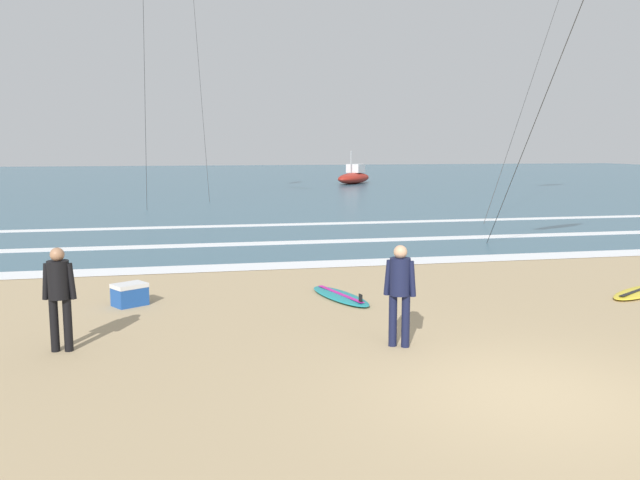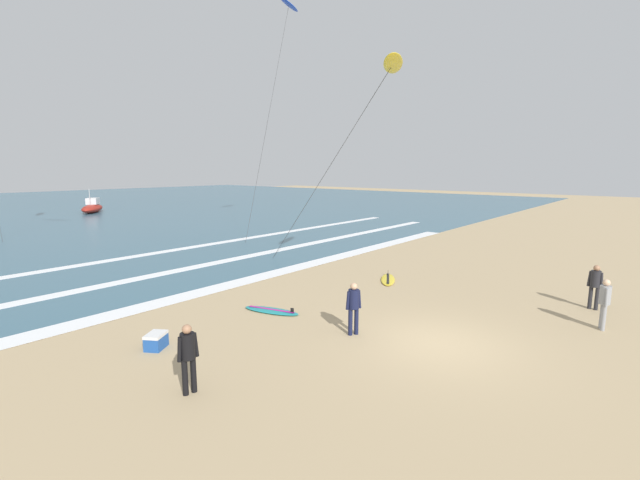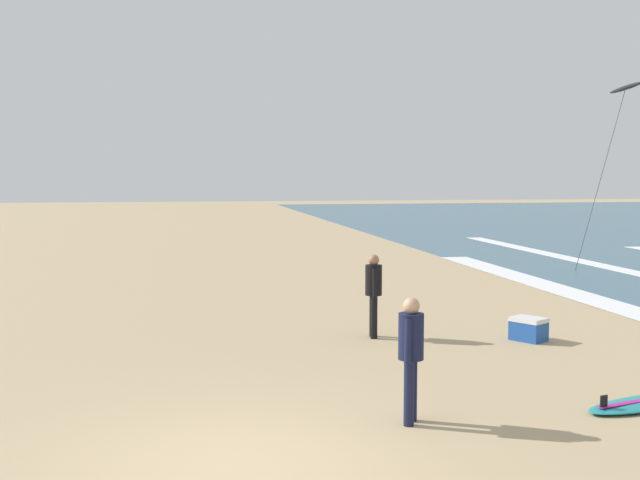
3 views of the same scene
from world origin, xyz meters
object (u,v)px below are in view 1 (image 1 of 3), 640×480
surfer_mid_group (59,290)px  cooler_box (130,294)px  surfboard_near_water (639,292)px  offshore_boat (354,177)px  surfer_left_far (400,286)px  surfboard_left_pile (340,296)px

surfer_mid_group → cooler_box: (0.79, 2.81, -0.74)m
surfboard_near_water → offshore_boat: 41.23m
surfer_left_far → surfboard_near_water: 6.68m
surfer_left_far → surfboard_near_water: surfer_left_far is taller
surfboard_left_pile → surfer_left_far: bearing=-87.7°
surfboard_near_water → surfboard_left_pile: bearing=171.8°
surfboard_near_water → cooler_box: cooler_box is taller
surfer_left_far → cooler_box: (-4.32, 3.61, -0.74)m
surfer_mid_group → surfboard_near_water: (11.24, 1.67, -0.91)m
surfer_mid_group → surfboard_left_pile: surfer_mid_group is taller
cooler_box → surfboard_near_water: bearing=-6.2°
cooler_box → surfer_left_far: bearing=-39.9°
surfer_left_far → surfboard_near_water: size_ratio=0.76×
surfer_mid_group → offshore_boat: size_ratio=0.31×
cooler_box → offshore_boat: bearing=69.5°
surfboard_near_water → surfer_left_far: bearing=-158.0°
surfboard_left_pile → cooler_box: bearing=176.9°
surfboard_near_water → offshore_boat: size_ratio=0.41×
surfboard_left_pile → surfboard_near_water: 6.34m
surfer_mid_group → offshore_boat: bearing=69.8°
surfer_mid_group → surfer_left_far: 5.17m
surfboard_near_water → offshore_boat: bearing=83.9°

